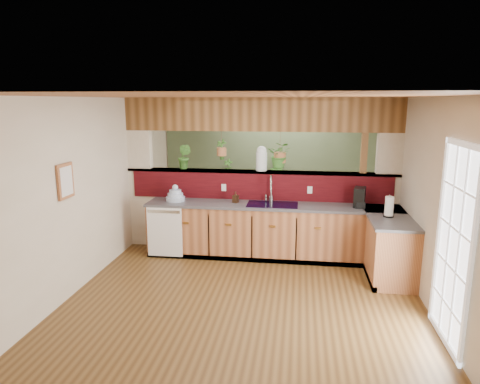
# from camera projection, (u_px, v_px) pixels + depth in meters

# --- Properties ---
(ground) EXTENTS (4.60, 7.00, 0.01)m
(ground) POSITION_uv_depth(u_px,v_px,m) (250.00, 280.00, 6.22)
(ground) COLOR brown
(ground) RESTS_ON ground
(ceiling) EXTENTS (4.60, 7.00, 0.01)m
(ceiling) POSITION_uv_depth(u_px,v_px,m) (251.00, 97.00, 5.67)
(ceiling) COLOR brown
(ceiling) RESTS_ON ground
(wall_back) EXTENTS (4.60, 0.02, 2.60)m
(wall_back) POSITION_uv_depth(u_px,v_px,m) (269.00, 159.00, 9.33)
(wall_back) COLOR beige
(wall_back) RESTS_ON ground
(wall_front) EXTENTS (4.60, 0.02, 2.60)m
(wall_front) POSITION_uv_depth(u_px,v_px,m) (183.00, 314.00, 2.56)
(wall_front) COLOR beige
(wall_front) RESTS_ON ground
(wall_left) EXTENTS (0.02, 7.00, 2.60)m
(wall_left) POSITION_uv_depth(u_px,v_px,m) (94.00, 188.00, 6.26)
(wall_left) COLOR beige
(wall_left) RESTS_ON ground
(wall_right) EXTENTS (0.02, 7.00, 2.60)m
(wall_right) POSITION_uv_depth(u_px,v_px,m) (423.00, 198.00, 5.63)
(wall_right) COLOR beige
(wall_right) RESTS_ON ground
(pass_through_partition) EXTENTS (4.60, 0.21, 2.60)m
(pass_through_partition) POSITION_uv_depth(u_px,v_px,m) (261.00, 182.00, 7.27)
(pass_through_partition) COLOR beige
(pass_through_partition) RESTS_ON ground
(pass_through_ledge) EXTENTS (4.60, 0.21, 0.04)m
(pass_through_ledge) POSITION_uv_depth(u_px,v_px,m) (260.00, 172.00, 7.24)
(pass_through_ledge) COLOR brown
(pass_through_ledge) RESTS_ON ground
(header_beam) EXTENTS (4.60, 0.15, 0.55)m
(header_beam) POSITION_uv_depth(u_px,v_px,m) (260.00, 115.00, 7.04)
(header_beam) COLOR brown
(header_beam) RESTS_ON ground
(sage_backwall) EXTENTS (4.55, 0.02, 2.55)m
(sage_backwall) POSITION_uv_depth(u_px,v_px,m) (269.00, 159.00, 9.31)
(sage_backwall) COLOR #556948
(sage_backwall) RESTS_ON ground
(countertop) EXTENTS (4.14, 1.52, 0.90)m
(countertop) POSITION_uv_depth(u_px,v_px,m) (308.00, 235.00, 6.85)
(countertop) COLOR brown
(countertop) RESTS_ON ground
(dishwasher) EXTENTS (0.58, 0.03, 0.82)m
(dishwasher) POSITION_uv_depth(u_px,v_px,m) (165.00, 232.00, 6.96)
(dishwasher) COLOR white
(dishwasher) RESTS_ON ground
(navy_sink) EXTENTS (0.82, 0.50, 0.18)m
(navy_sink) POSITION_uv_depth(u_px,v_px,m) (272.00, 209.00, 6.95)
(navy_sink) COLOR black
(navy_sink) RESTS_ON countertop
(french_door) EXTENTS (0.06, 1.02, 2.16)m
(french_door) POSITION_uv_depth(u_px,v_px,m) (453.00, 248.00, 4.43)
(french_door) COLOR white
(french_door) RESTS_ON ground
(framed_print) EXTENTS (0.04, 0.35, 0.45)m
(framed_print) POSITION_uv_depth(u_px,v_px,m) (66.00, 181.00, 5.43)
(framed_print) COLOR brown
(framed_print) RESTS_ON wall_left
(faucet) EXTENTS (0.20, 0.20, 0.46)m
(faucet) POSITION_uv_depth(u_px,v_px,m) (271.00, 187.00, 7.04)
(faucet) COLOR #B7B7B2
(faucet) RESTS_ON countertop
(dish_stack) EXTENTS (0.32, 0.32, 0.28)m
(dish_stack) POSITION_uv_depth(u_px,v_px,m) (175.00, 196.00, 7.17)
(dish_stack) COLOR #A9BDDB
(dish_stack) RESTS_ON countertop
(soap_dispenser) EXTENTS (0.11, 0.11, 0.19)m
(soap_dispenser) POSITION_uv_depth(u_px,v_px,m) (236.00, 197.00, 7.04)
(soap_dispenser) COLOR #3A2415
(soap_dispenser) RESTS_ON countertop
(coffee_maker) EXTENTS (0.17, 0.28, 0.31)m
(coffee_maker) POSITION_uv_depth(u_px,v_px,m) (360.00, 198.00, 6.75)
(coffee_maker) COLOR black
(coffee_maker) RESTS_ON countertop
(paper_towel) EXTENTS (0.15, 0.15, 0.32)m
(paper_towel) POSITION_uv_depth(u_px,v_px,m) (389.00, 207.00, 6.17)
(paper_towel) COLOR black
(paper_towel) RESTS_ON countertop
(glass_jar) EXTENTS (0.19, 0.19, 0.42)m
(glass_jar) POSITION_uv_depth(u_px,v_px,m) (262.00, 158.00, 7.18)
(glass_jar) COLOR silver
(glass_jar) RESTS_ON pass_through_ledge
(ledge_plant_left) EXTENTS (0.28, 0.25, 0.43)m
(ledge_plant_left) POSITION_uv_depth(u_px,v_px,m) (185.00, 157.00, 7.36)
(ledge_plant_left) COLOR #326723
(ledge_plant_left) RESTS_ON pass_through_ledge
(hanging_plant_a) EXTENTS (0.21, 0.18, 0.46)m
(hanging_plant_a) POSITION_uv_depth(u_px,v_px,m) (222.00, 143.00, 7.23)
(hanging_plant_a) COLOR brown
(hanging_plant_a) RESTS_ON header_beam
(hanging_plant_b) EXTENTS (0.44, 0.40, 0.55)m
(hanging_plant_b) POSITION_uv_depth(u_px,v_px,m) (280.00, 144.00, 7.09)
(hanging_plant_b) COLOR brown
(hanging_plant_b) RESTS_ON header_beam
(shelving_console) EXTENTS (1.37, 0.60, 0.88)m
(shelving_console) POSITION_uv_depth(u_px,v_px,m) (251.00, 197.00, 9.31)
(shelving_console) COLOR black
(shelving_console) RESTS_ON ground
(shelf_plant_a) EXTENTS (0.21, 0.16, 0.38)m
(shelf_plant_a) POSITION_uv_depth(u_px,v_px,m) (228.00, 168.00, 9.24)
(shelf_plant_a) COLOR #326723
(shelf_plant_a) RESTS_ON shelving_console
(shelf_plant_b) EXTENTS (0.35, 0.35, 0.47)m
(shelf_plant_b) POSITION_uv_depth(u_px,v_px,m) (276.00, 166.00, 9.09)
(shelf_plant_b) COLOR #326723
(shelf_plant_b) RESTS_ON shelving_console
(floor_plant) EXTENTS (0.71, 0.63, 0.73)m
(floor_plant) POSITION_uv_depth(u_px,v_px,m) (318.00, 211.00, 8.66)
(floor_plant) COLOR #326723
(floor_plant) RESTS_ON ground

